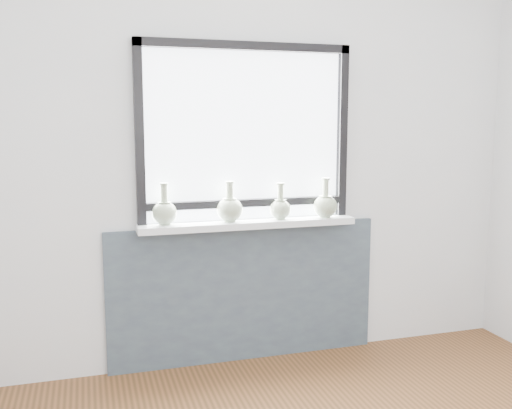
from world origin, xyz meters
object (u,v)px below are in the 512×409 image
object	(u,v)px
vase_b	(230,208)
vase_a	(165,211)
windowsill	(248,224)
vase_d	(325,205)
vase_c	(280,208)

from	to	relation	value
vase_b	vase_a	bearing A→B (deg)	178.39
vase_a	vase_b	bearing A→B (deg)	-1.61
windowsill	vase_d	distance (m)	0.50
windowsill	vase_a	world-z (taller)	vase_a
vase_a	vase_d	distance (m)	0.99
vase_a	vase_c	xyz separation A→B (m)	(0.70, -0.01, -0.01)
vase_a	vase_b	size ratio (longest dim) A/B	1.00
vase_c	vase_a	bearing A→B (deg)	178.85
vase_c	vase_d	distance (m)	0.29
windowsill	vase_c	world-z (taller)	vase_c
vase_c	vase_d	bearing A→B (deg)	-3.83
vase_a	vase_c	size ratio (longest dim) A/B	1.09
windowsill	vase_d	size ratio (longest dim) A/B	5.36
vase_a	vase_d	xyz separation A→B (m)	(0.99, -0.03, 0.00)
vase_b	vase_c	world-z (taller)	vase_b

